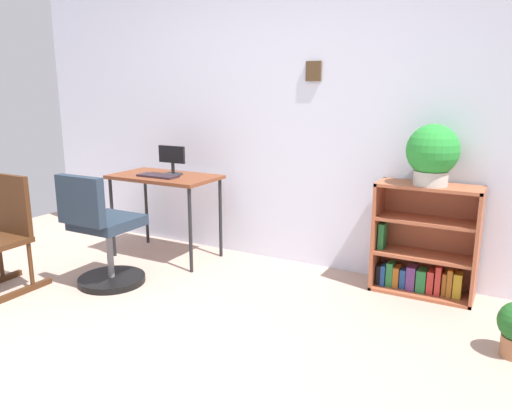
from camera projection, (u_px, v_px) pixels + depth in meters
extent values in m
plane|color=tan|center=(97.00, 368.00, 2.74)|extent=(6.24, 6.24, 0.00)
cube|color=silver|center=(273.00, 124.00, 4.30)|extent=(5.20, 0.10, 2.41)
cube|color=#4A351F|center=(314.00, 71.00, 3.97)|extent=(0.13, 0.02, 0.16)
cube|color=brown|center=(165.00, 177.00, 4.40)|extent=(0.94, 0.54, 0.03)
cylinder|color=black|center=(112.00, 218.00, 4.49)|extent=(0.03, 0.03, 0.72)
cylinder|color=black|center=(190.00, 231.00, 4.09)|extent=(0.03, 0.03, 0.72)
cylinder|color=black|center=(146.00, 207.00, 4.88)|extent=(0.03, 0.03, 0.72)
cylinder|color=black|center=(220.00, 218.00, 4.48)|extent=(0.03, 0.03, 0.72)
cylinder|color=#262628|center=(173.00, 174.00, 4.42)|extent=(0.17, 0.17, 0.01)
cylinder|color=#262628|center=(173.00, 168.00, 4.41)|extent=(0.03, 0.03, 0.10)
cube|color=black|center=(172.00, 154.00, 4.37)|extent=(0.27, 0.02, 0.15)
cube|color=#2B1E26|center=(158.00, 176.00, 4.31)|extent=(0.37, 0.15, 0.02)
cylinder|color=black|center=(112.00, 280.00, 3.94)|extent=(0.52, 0.52, 0.05)
cylinder|color=slate|center=(110.00, 252.00, 3.88)|extent=(0.05, 0.05, 0.41)
cube|color=#212D3C|center=(108.00, 222.00, 3.83)|extent=(0.44, 0.44, 0.08)
cube|color=#212D3C|center=(80.00, 201.00, 3.56)|extent=(0.42, 0.07, 0.36)
cube|color=#432613|center=(14.00, 294.00, 3.66)|extent=(0.04, 0.64, 0.04)
cylinder|color=#432613|center=(0.00, 256.00, 3.92)|extent=(0.03, 0.03, 0.34)
cylinder|color=#432613|center=(31.00, 264.00, 3.75)|extent=(0.03, 0.03, 0.34)
cube|color=#432613|center=(11.00, 204.00, 3.75)|extent=(0.40, 0.04, 0.46)
cube|color=#A05436|center=(377.00, 234.00, 3.81)|extent=(0.02, 0.30, 0.83)
cube|color=#A05436|center=(478.00, 247.00, 3.48)|extent=(0.02, 0.30, 0.83)
cube|color=#A05436|center=(430.00, 186.00, 3.56)|extent=(0.73, 0.30, 0.02)
cube|color=#A05436|center=(421.00, 291.00, 3.74)|extent=(0.73, 0.30, 0.02)
cube|color=#A05436|center=(429.00, 235.00, 3.77)|extent=(0.73, 0.02, 0.83)
cube|color=#A05436|center=(424.00, 255.00, 3.68)|extent=(0.69, 0.28, 0.02)
cube|color=#A05436|center=(427.00, 221.00, 3.61)|extent=(0.69, 0.28, 0.02)
cube|color=black|center=(380.00, 274.00, 3.86)|extent=(0.03, 0.11, 0.15)
cube|color=#1E478C|center=(384.00, 274.00, 3.84)|extent=(0.03, 0.13, 0.16)
cube|color=#237238|center=(391.00, 273.00, 3.82)|extent=(0.05, 0.11, 0.19)
cube|color=#99591E|center=(397.00, 276.00, 3.80)|extent=(0.04, 0.12, 0.16)
cube|color=#1E478C|center=(403.00, 278.00, 3.78)|extent=(0.04, 0.09, 0.15)
cube|color=#593372|center=(412.00, 277.00, 3.74)|extent=(0.06, 0.13, 0.18)
cube|color=#237238|center=(422.00, 280.00, 3.71)|extent=(0.07, 0.13, 0.17)
cube|color=#B22D28|center=(431.00, 281.00, 3.68)|extent=(0.05, 0.12, 0.17)
cube|color=#B22D28|center=(439.00, 280.00, 3.65)|extent=(0.04, 0.12, 0.22)
cube|color=#99591E|center=(445.00, 284.00, 3.63)|extent=(0.03, 0.09, 0.17)
cube|color=#99591E|center=(450.00, 282.00, 3.61)|extent=(0.04, 0.12, 0.21)
cube|color=#B79323|center=(458.00, 285.00, 3.59)|extent=(0.06, 0.10, 0.18)
cube|color=#237238|center=(383.00, 235.00, 3.79)|extent=(0.04, 0.12, 0.20)
cylinder|color=#B7B2A8|center=(431.00, 178.00, 3.52)|extent=(0.24, 0.24, 0.10)
sphere|color=#268A31|center=(433.00, 150.00, 3.48)|extent=(0.37, 0.37, 0.37)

